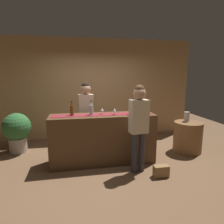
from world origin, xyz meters
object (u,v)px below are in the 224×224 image
wine_glass_near_customer (102,110)px  vase_on_side_table (187,117)px  wine_glass_mid_counter (130,110)px  wine_bottle_clear (91,110)px  bartender (86,110)px  potted_plant_tall (17,130)px  customer_sipping (139,119)px  handbag (161,171)px  wine_glass_far_end (115,110)px  round_side_table (188,137)px  wine_bottle_amber (72,110)px

wine_glass_near_customer → vase_on_side_table: 2.16m
wine_glass_mid_counter → wine_bottle_clear: bearing=172.3°
bartender → potted_plant_tall: size_ratio=1.76×
customer_sipping → handbag: bearing=-44.3°
wine_bottle_clear → wine_glass_mid_counter: (0.79, -0.11, -0.01)m
wine_glass_far_end → vase_on_side_table: wine_glass_far_end is taller
wine_glass_near_customer → round_side_table: bearing=4.7°
wine_bottle_clear → customer_sipping: (0.84, -0.57, -0.12)m
wine_bottle_amber → wine_glass_near_customer: (0.62, 0.00, -0.01)m
handbag → wine_glass_mid_counter: bearing=118.8°
bartender → potted_plant_tall: bartender is taller
wine_bottle_clear → vase_on_side_table: (2.35, 0.28, -0.30)m
wine_bottle_clear → handbag: bearing=-35.4°
wine_glass_mid_counter → potted_plant_tall: (-2.51, 1.05, -0.60)m
handbag → vase_on_side_table: bearing=44.5°
wine_bottle_clear → wine_glass_mid_counter: wine_bottle_clear is taller
wine_glass_near_customer → round_side_table: (2.14, 0.18, -0.79)m
wine_glass_near_customer → wine_glass_far_end: 0.26m
vase_on_side_table → potted_plant_tall: vase_on_side_table is taller
wine_glass_near_customer → round_side_table: 2.29m
wine_glass_far_end → vase_on_side_table: size_ratio=0.60×
wine_glass_mid_counter → bartender: (-0.86, 0.68, -0.10)m
wine_bottle_amber → customer_sipping: 1.37m
vase_on_side_table → round_side_table: bearing=-77.5°
bartender → vase_on_side_table: size_ratio=7.09×
wine_glass_mid_counter → wine_glass_far_end: size_ratio=1.00×
round_side_table → handbag: (-1.17, -1.05, -0.26)m
customer_sipping → wine_glass_mid_counter: bearing=89.6°
bartender → wine_glass_far_end: bearing=128.3°
bartender → potted_plant_tall: bearing=-15.2°
wine_bottle_amber → vase_on_side_table: (2.75, 0.26, -0.30)m
wine_glass_near_customer → bartender: bartender is taller
potted_plant_tall → bartender: bearing=-12.6°
wine_glass_far_end → potted_plant_tall: size_ratio=0.15×
vase_on_side_table → customer_sipping: bearing=-150.7°
round_side_table → vase_on_side_table: (-0.02, 0.08, 0.49)m
wine_glass_far_end → round_side_table: wine_glass_far_end is taller
round_side_table → potted_plant_tall: 4.17m
bartender → customer_sipping: bearing=126.0°
wine_bottle_amber → customer_sipping: customer_sipping is taller
wine_glass_far_end → handbag: (0.72, -0.79, -1.05)m
wine_glass_far_end → round_side_table: bearing=7.9°
wine_glass_mid_counter → bartender: bearing=141.6°
wine_glass_near_customer → handbag: (0.97, -0.88, -1.05)m
wine_glass_near_customer → vase_on_side_table: bearing=6.9°
potted_plant_tall → round_side_table: bearing=-10.3°
wine_bottle_amber → wine_glass_near_customer: 0.62m
wine_bottle_clear → wine_bottle_amber: bearing=177.0°
wine_bottle_amber → handbag: bearing=-28.7°
bartender → potted_plant_tall: (-1.65, 0.37, -0.49)m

